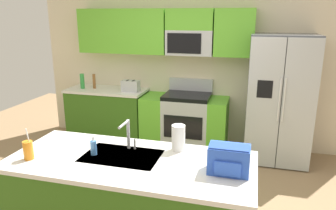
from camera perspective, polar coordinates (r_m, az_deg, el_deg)
ground_plane at (r=3.80m, az=-2.48°, el=-17.90°), size 9.00×9.00×0.00m
kitchen_wall_unit at (r=5.25m, az=2.78°, el=8.82°), size 5.20×0.43×2.60m
back_counter at (r=5.61m, az=-10.64°, el=-1.66°), size 1.33×0.63×0.90m
range_oven at (r=5.19m, az=2.98°, el=-2.94°), size 1.36×0.61×1.10m
refrigerator at (r=4.90m, az=19.18°, el=0.92°), size 0.90×0.76×1.85m
island_counter at (r=3.05m, az=-6.48°, el=-17.17°), size 2.13×0.93×0.90m
toaster at (r=5.25m, az=-6.66°, el=3.39°), size 0.28×0.16×0.18m
pepper_mill at (r=5.57m, az=-13.00°, el=4.13°), size 0.05×0.05×0.24m
bottle_green at (r=5.62m, az=-15.01°, el=4.13°), size 0.07×0.07×0.25m
sink_faucet at (r=2.96m, az=-7.18°, el=-4.87°), size 0.08×0.21×0.28m
drink_cup_orange at (r=3.03m, az=-23.60°, el=-7.36°), size 0.08×0.08×0.28m
soap_dispenser at (r=2.95m, az=-13.11°, el=-7.35°), size 0.06×0.06×0.17m
paper_towel_roll at (r=2.95m, az=1.85°, el=-5.84°), size 0.12×0.12×0.24m
backpack at (r=2.59m, az=10.78°, el=-9.39°), size 0.32×0.22×0.23m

